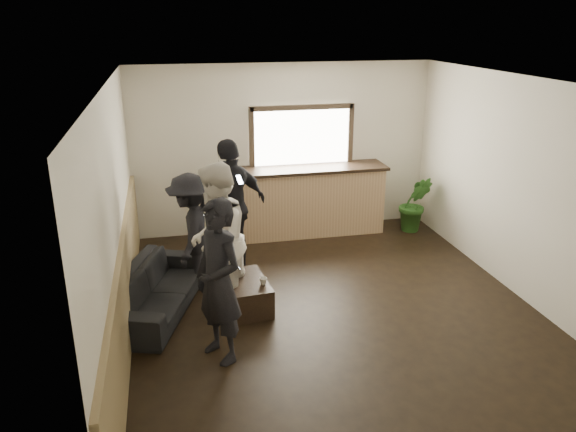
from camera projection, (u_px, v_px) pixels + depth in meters
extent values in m
cube|color=black|center=(333.00, 310.00, 7.05)|extent=(5.00, 6.00, 0.01)
cube|color=silver|center=(340.00, 83.00, 6.11)|extent=(5.00, 6.00, 0.01)
cube|color=silver|center=(283.00, 149.00, 9.34)|extent=(5.00, 0.01, 2.80)
cube|color=silver|center=(466.00, 340.00, 3.82)|extent=(5.00, 0.01, 2.80)
cube|color=silver|center=(115.00, 220.00, 6.07)|extent=(0.01, 6.00, 2.80)
cube|color=silver|center=(526.00, 191.00, 7.09)|extent=(0.01, 6.00, 2.80)
cube|color=#9D8559|center=(126.00, 290.00, 6.36)|extent=(0.06, 5.90, 1.10)
cube|color=tan|center=(305.00, 202.00, 9.39)|extent=(2.60, 0.60, 1.10)
cube|color=black|center=(305.00, 169.00, 9.20)|extent=(2.70, 0.68, 0.05)
cube|color=white|center=(301.00, 137.00, 9.30)|extent=(1.60, 0.06, 0.90)
cube|color=#3F3326|center=(302.00, 107.00, 9.11)|extent=(1.72, 0.08, 0.08)
cube|color=#3F3326|center=(252.00, 139.00, 9.10)|extent=(0.08, 0.08, 1.06)
cube|color=#3F3326|center=(350.00, 135.00, 9.44)|extent=(0.08, 0.08, 1.06)
imported|color=black|center=(157.00, 289.00, 6.97)|extent=(1.37, 2.10, 0.57)
cube|color=black|center=(248.00, 293.00, 7.07)|extent=(0.55, 0.88, 0.37)
imported|color=silver|center=(240.00, 272.00, 7.11)|extent=(0.14, 0.14, 0.10)
imported|color=silver|center=(263.00, 281.00, 6.88)|extent=(0.12, 0.12, 0.09)
imported|color=#2D6623|center=(415.00, 204.00, 9.51)|extent=(0.63, 0.56, 0.98)
imported|color=black|center=(219.00, 282.00, 5.80)|extent=(0.69, 0.78, 1.79)
cube|color=black|center=(235.00, 265.00, 5.89)|extent=(0.12, 0.11, 0.12)
cube|color=white|center=(235.00, 265.00, 5.89)|extent=(0.10, 0.09, 0.11)
imported|color=white|center=(217.00, 241.00, 6.72)|extent=(0.98, 1.10, 1.89)
cube|color=black|center=(235.00, 242.00, 6.70)|extent=(0.11, 0.10, 0.12)
cube|color=white|center=(235.00, 242.00, 6.69)|extent=(0.09, 0.09, 0.11)
imported|color=black|center=(191.00, 232.00, 7.41)|extent=(0.76, 1.11, 1.59)
cube|color=black|center=(207.00, 217.00, 7.35)|extent=(0.10, 0.09, 0.12)
cube|color=white|center=(207.00, 217.00, 7.34)|extent=(0.09, 0.08, 0.11)
imported|color=black|center=(231.00, 207.00, 7.87)|extent=(1.22, 0.93, 1.93)
cube|color=black|center=(240.00, 180.00, 7.56)|extent=(0.11, 0.11, 0.12)
cube|color=white|center=(240.00, 180.00, 7.56)|extent=(0.09, 0.10, 0.11)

